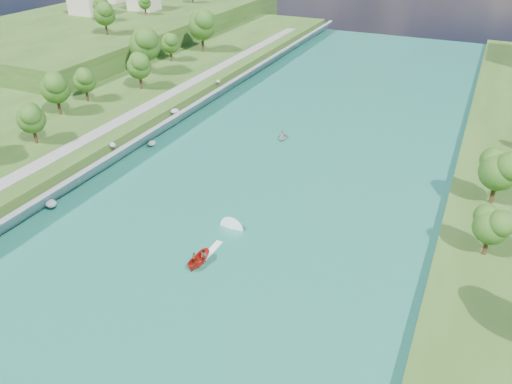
% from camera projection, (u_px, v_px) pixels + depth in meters
% --- Properties ---
extents(ground, '(260.00, 260.00, 0.00)m').
position_uv_depth(ground, '(183.00, 272.00, 61.18)').
color(ground, '#2D5119').
rests_on(ground, ground).
extents(river_water, '(55.00, 240.00, 0.10)m').
position_uv_depth(river_water, '(252.00, 197.00, 76.89)').
color(river_water, '#1B6959').
rests_on(river_water, ground).
extents(berm_west, '(45.00, 240.00, 3.50)m').
position_uv_depth(berm_west, '(13.00, 133.00, 94.21)').
color(berm_west, '#2D5119').
rests_on(berm_west, ground).
extents(ridge_west, '(60.00, 120.00, 9.00)m').
position_uv_depth(ridge_west, '(122.00, 27.00, 163.64)').
color(ridge_west, '#2D5119').
rests_on(ridge_west, ground).
extents(riprap_bank, '(3.61, 236.00, 4.33)m').
position_uv_depth(riprap_bank, '(113.00, 158.00, 84.71)').
color(riprap_bank, slate).
rests_on(riprap_bank, ground).
extents(riverside_path, '(3.00, 200.00, 0.10)m').
position_uv_depth(riverside_path, '(84.00, 140.00, 86.95)').
color(riverside_path, gray).
rests_on(riverside_path, berm_west).
extents(trees_west, '(13.44, 152.23, 13.39)m').
position_uv_depth(trees_west, '(2.00, 112.00, 83.60)').
color(trees_west, '#1F4312').
rests_on(trees_west, berm_west).
extents(motorboat, '(3.60, 18.88, 2.02)m').
position_uv_depth(motorboat, '(205.00, 253.00, 63.28)').
color(motorboat, '#B4170E').
rests_on(motorboat, river_water).
extents(raft, '(2.73, 3.53, 1.64)m').
position_uv_depth(raft, '(282.00, 137.00, 95.72)').
color(raft, gray).
rests_on(raft, river_water).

